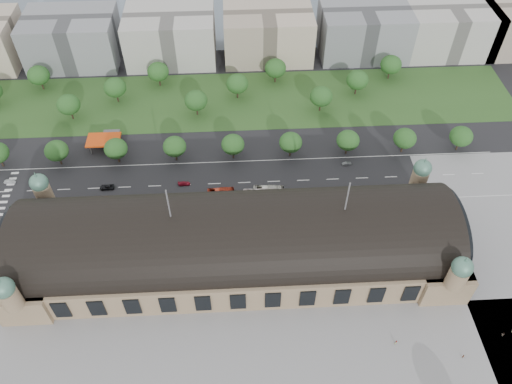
{
  "coord_description": "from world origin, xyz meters",
  "views": [
    {
      "loc": [
        1.31,
        -101.79,
        144.91
      ],
      "look_at": [
        7.8,
        19.59,
        14.0
      ],
      "focal_mm": 35.0,
      "sensor_mm": 36.0,
      "label": 1
    }
  ],
  "objects_px": {
    "parked_car_2": "(106,213)",
    "pedestrian_0": "(396,342)",
    "traffic_car_5": "(347,164)",
    "bus_east": "(269,190)",
    "parked_car_4": "(80,212)",
    "pedestrian_1": "(463,356)",
    "pedestrian_2": "(503,334)",
    "parked_car_6": "(115,218)",
    "traffic_car_1": "(10,182)",
    "parked_car_1": "(111,215)",
    "bus_west": "(221,192)",
    "traffic_car_3": "(184,183)",
    "traffic_car_2": "(107,187)",
    "traffic_car_4": "(214,191)",
    "parked_car_0": "(21,223)",
    "bus_mid": "(260,194)",
    "parked_car_5": "(139,218)",
    "petrol_station": "(108,138)",
    "parked_car_3": "(110,216)"
  },
  "relations": [
    {
      "from": "bus_west",
      "to": "bus_east",
      "type": "distance_m",
      "value": 18.86
    },
    {
      "from": "parked_car_2",
      "to": "pedestrian_0",
      "type": "xyz_separation_m",
      "value": [
        97.09,
        -57.71,
        0.22
      ]
    },
    {
      "from": "parked_car_0",
      "to": "parked_car_1",
      "type": "relative_size",
      "value": 0.81
    },
    {
      "from": "traffic_car_4",
      "to": "parked_car_1",
      "type": "height_order",
      "value": "parked_car_1"
    },
    {
      "from": "traffic_car_5",
      "to": "parked_car_0",
      "type": "relative_size",
      "value": 0.84
    },
    {
      "from": "parked_car_0",
      "to": "pedestrian_2",
      "type": "distance_m",
      "value": 170.8
    },
    {
      "from": "parked_car_6",
      "to": "pedestrian_0",
      "type": "xyz_separation_m",
      "value": [
        93.38,
        -54.96,
        0.12
      ]
    },
    {
      "from": "parked_car_5",
      "to": "parked_car_3",
      "type": "bearing_deg",
      "value": -125.45
    },
    {
      "from": "petrol_station",
      "to": "traffic_car_5",
      "type": "relative_size",
      "value": 3.62
    },
    {
      "from": "parked_car_2",
      "to": "parked_car_4",
      "type": "bearing_deg",
      "value": -117.21
    },
    {
      "from": "parked_car_0",
      "to": "parked_car_4",
      "type": "bearing_deg",
      "value": 72.46
    },
    {
      "from": "traffic_car_4",
      "to": "bus_west",
      "type": "bearing_deg",
      "value": 60.07
    },
    {
      "from": "traffic_car_5",
      "to": "parked_car_5",
      "type": "relative_size",
      "value": 0.8
    },
    {
      "from": "traffic_car_5",
      "to": "bus_east",
      "type": "relative_size",
      "value": 0.31
    },
    {
      "from": "bus_east",
      "to": "pedestrian_2",
      "type": "xyz_separation_m",
      "value": [
        68.61,
        -64.52,
        -0.76
      ]
    },
    {
      "from": "traffic_car_3",
      "to": "parked_car_1",
      "type": "distance_m",
      "value": 30.68
    },
    {
      "from": "traffic_car_5",
      "to": "bus_west",
      "type": "relative_size",
      "value": 0.36
    },
    {
      "from": "bus_west",
      "to": "petrol_station",
      "type": "bearing_deg",
      "value": 53.54
    },
    {
      "from": "traffic_car_3",
      "to": "pedestrian_0",
      "type": "distance_m",
      "value": 99.18
    },
    {
      "from": "parked_car_2",
      "to": "parked_car_6",
      "type": "height_order",
      "value": "parked_car_6"
    },
    {
      "from": "traffic_car_5",
      "to": "parked_car_3",
      "type": "xyz_separation_m",
      "value": [
        -94.41,
        -23.75,
        0.08
      ]
    },
    {
      "from": "parked_car_1",
      "to": "bus_east",
      "type": "xyz_separation_m",
      "value": [
        60.35,
        8.6,
        0.94
      ]
    },
    {
      "from": "traffic_car_1",
      "to": "bus_west",
      "type": "distance_m",
      "value": 85.62
    },
    {
      "from": "petrol_station",
      "to": "bus_mid",
      "type": "distance_m",
      "value": 72.9
    },
    {
      "from": "parked_car_1",
      "to": "pedestrian_1",
      "type": "relative_size",
      "value": 3.31
    },
    {
      "from": "parked_car_3",
      "to": "parked_car_6",
      "type": "xyz_separation_m",
      "value": [
        1.97,
        -1.14,
        0.05
      ]
    },
    {
      "from": "bus_west",
      "to": "parked_car_6",
      "type": "bearing_deg",
      "value": 103.13
    },
    {
      "from": "traffic_car_1",
      "to": "parked_car_2",
      "type": "height_order",
      "value": "traffic_car_1"
    },
    {
      "from": "traffic_car_1",
      "to": "traffic_car_2",
      "type": "height_order",
      "value": "traffic_car_2"
    },
    {
      "from": "parked_car_6",
      "to": "traffic_car_3",
      "type": "bearing_deg",
      "value": 92.21
    },
    {
      "from": "petrol_station",
      "to": "pedestrian_1",
      "type": "xyz_separation_m",
      "value": [
        121.3,
        -104.53,
        -2.09
      ]
    },
    {
      "from": "traffic_car_4",
      "to": "bus_mid",
      "type": "distance_m",
      "value": 18.37
    },
    {
      "from": "petrol_station",
      "to": "parked_car_1",
      "type": "distance_m",
      "value": 42.88
    },
    {
      "from": "petrol_station",
      "to": "pedestrian_1",
      "type": "bearing_deg",
      "value": -40.75
    },
    {
      "from": "parked_car_1",
      "to": "parked_car_4",
      "type": "height_order",
      "value": "parked_car_1"
    },
    {
      "from": "bus_mid",
      "to": "bus_east",
      "type": "relative_size",
      "value": 1.06
    },
    {
      "from": "traffic_car_1",
      "to": "parked_car_1",
      "type": "relative_size",
      "value": 0.77
    },
    {
      "from": "parked_car_1",
      "to": "traffic_car_3",
      "type": "bearing_deg",
      "value": 94.6
    },
    {
      "from": "parked_car_4",
      "to": "parked_car_6",
      "type": "relative_size",
      "value": 0.76
    },
    {
      "from": "pedestrian_0",
      "to": "traffic_car_5",
      "type": "bearing_deg",
      "value": 72.22
    },
    {
      "from": "petrol_station",
      "to": "traffic_car_1",
      "type": "distance_m",
      "value": 42.88
    },
    {
      "from": "traffic_car_4",
      "to": "parked_car_3",
      "type": "bearing_deg",
      "value": -76.58
    },
    {
      "from": "traffic_car_4",
      "to": "pedestrian_0",
      "type": "height_order",
      "value": "pedestrian_0"
    },
    {
      "from": "parked_car_1",
      "to": "pedestrian_2",
      "type": "xyz_separation_m",
      "value": [
        128.96,
        -55.91,
        0.18
      ]
    },
    {
      "from": "petrol_station",
      "to": "traffic_car_2",
      "type": "xyz_separation_m",
      "value": [
        3.19,
        -27.62,
        -2.15
      ]
    },
    {
      "from": "parked_car_4",
      "to": "parked_car_5",
      "type": "bearing_deg",
      "value": 49.9
    },
    {
      "from": "traffic_car_4",
      "to": "parked_car_0",
      "type": "xyz_separation_m",
      "value": [
        -71.77,
        -12.47,
        0.01
      ]
    },
    {
      "from": "traffic_car_1",
      "to": "traffic_car_3",
      "type": "bearing_deg",
      "value": -86.05
    },
    {
      "from": "pedestrian_1",
      "to": "pedestrian_2",
      "type": "bearing_deg",
      "value": -34.37
    },
    {
      "from": "parked_car_5",
      "to": "bus_mid",
      "type": "xyz_separation_m",
      "value": [
        46.12,
        8.74,
        1.17
      ]
    }
  ]
}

